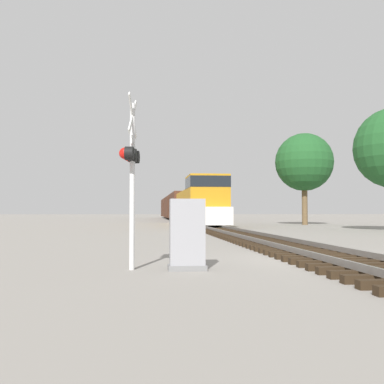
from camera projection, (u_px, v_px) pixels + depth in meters
ground_plane at (325, 260)px, 12.17m from camera, size 400.00×400.00×0.00m
rail_track_bed at (325, 255)px, 12.18m from camera, size 2.60×160.00×0.31m
freight_train at (179, 207)px, 64.69m from camera, size 3.11×65.20×4.16m
crossing_signal_near at (131, 163)px, 10.22m from camera, size 0.45×1.01×3.96m
relay_cabinet at (187, 235)px, 10.11m from camera, size 0.86×0.50×1.60m
tree_mid_background at (304, 162)px, 44.22m from camera, size 5.69×5.69×9.03m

